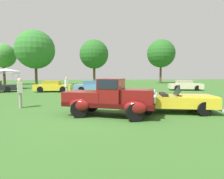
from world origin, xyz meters
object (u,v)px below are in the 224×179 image
show_car_skyblue (92,86)px  canopy_tent_left_field (5,71)px  spectator_near_truck (20,92)px  spectator_between_cars (67,86)px  feature_pickup_truck (110,97)px  show_car_yellow (53,86)px  show_car_cream (185,85)px  neighbor_convertible (174,101)px

show_car_skyblue → canopy_tent_left_field: canopy_tent_left_field is taller
spectator_near_truck → canopy_tent_left_field: size_ratio=0.61×
show_car_skyblue → spectator_between_cars: spectator_between_cars is taller
feature_pickup_truck → show_car_yellow: 13.22m
spectator_between_cars → canopy_tent_left_field: (-8.45, 9.79, 1.51)m
show_car_skyblue → show_car_cream: same height
show_car_yellow → show_car_cream: bearing=-2.1°
show_car_yellow → spectator_between_cars: spectator_between_cars is taller
show_car_yellow → neighbor_convertible: bearing=-58.3°
neighbor_convertible → canopy_tent_left_field: (-14.22, 17.33, 1.84)m
spectator_near_truck → spectator_between_cars: size_ratio=1.00×
show_car_yellow → spectator_near_truck: (-0.41, -9.70, 0.31)m
show_car_skyblue → spectator_between_cars: size_ratio=2.40×
show_car_cream → show_car_yellow: bearing=177.9°
show_car_yellow → canopy_tent_left_field: (-6.66, 5.09, 1.82)m
feature_pickup_truck → show_car_cream: 16.38m
spectator_near_truck → spectator_between_cars: 5.46m
show_car_cream → canopy_tent_left_field: size_ratio=1.50×
show_car_cream → spectator_between_cars: spectator_between_cars is taller
canopy_tent_left_field → spectator_between_cars: bearing=-49.2°
spectator_near_truck → spectator_between_cars: (2.20, 4.99, 0.00)m
feature_pickup_truck → spectator_between_cars: (-2.48, 7.81, 0.05)m
show_car_cream → canopy_tent_left_field: canopy_tent_left_field is taller
feature_pickup_truck → show_car_skyblue: 11.77m
neighbor_convertible → feature_pickup_truck: bearing=-175.4°
feature_pickup_truck → neighbor_convertible: size_ratio=0.96×
spectator_near_truck → canopy_tent_left_field: 16.12m
feature_pickup_truck → canopy_tent_left_field: (-10.93, 17.59, 1.56)m
spectator_between_cars → show_car_yellow: bearing=110.9°
feature_pickup_truck → show_car_skyblue: size_ratio=1.06×
neighbor_convertible → spectator_near_truck: spectator_near_truck is taller
spectator_between_cars → canopy_tent_left_field: canopy_tent_left_field is taller
show_car_yellow → spectator_between_cars: (1.79, -4.70, 0.31)m
spectator_near_truck → spectator_between_cars: bearing=66.2°
show_car_cream → spectator_between_cars: 14.30m
show_car_cream → spectator_near_truck: size_ratio=2.45×
show_car_yellow → spectator_near_truck: bearing=-92.4°
show_car_cream → spectator_near_truck: spectator_near_truck is taller
feature_pickup_truck → spectator_between_cars: bearing=107.6°
show_car_yellow → spectator_near_truck: size_ratio=2.42×
show_car_skyblue → spectator_near_truck: 10.09m
spectator_between_cars → spectator_near_truck: bearing=-113.8°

